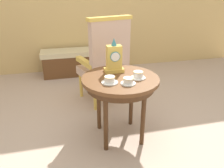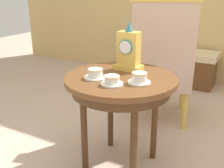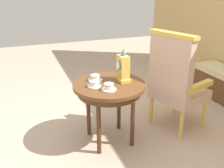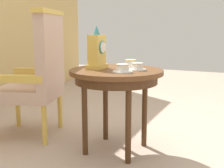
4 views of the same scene
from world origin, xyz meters
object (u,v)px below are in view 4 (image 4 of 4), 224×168
(teacup_left, at_px, (123,69))
(teacup_center, at_px, (131,64))
(teacup_right, at_px, (137,67))
(side_table, at_px, (116,79))
(mantel_clock, at_px, (97,52))
(armchair, at_px, (39,72))

(teacup_left, relative_size, teacup_center, 1.06)
(teacup_left, height_order, teacup_right, teacup_left)
(side_table, distance_m, mantel_clock, 0.26)
(teacup_left, xyz_separation_m, teacup_center, (0.28, 0.05, 0.00))
(armchair, bearing_deg, teacup_right, -89.64)
(teacup_left, height_order, mantel_clock, mantel_clock)
(teacup_right, distance_m, teacup_center, 0.17)
(teacup_right, bearing_deg, side_table, 98.45)
(teacup_center, relative_size, mantel_clock, 0.42)
(side_table, distance_m, teacup_left, 0.20)
(teacup_left, xyz_separation_m, teacup_right, (0.15, -0.06, -0.00))
(side_table, relative_size, teacup_center, 5.25)
(teacup_right, bearing_deg, mantel_clock, 98.49)
(teacup_right, xyz_separation_m, mantel_clock, (-0.05, 0.32, 0.11))
(side_table, distance_m, teacup_right, 0.20)
(mantel_clock, height_order, armchair, armchair)
(teacup_left, distance_m, teacup_center, 0.28)
(armchair, bearing_deg, teacup_center, -80.86)
(teacup_left, bearing_deg, teacup_center, 9.51)
(side_table, relative_size, teacup_left, 4.94)
(teacup_center, relative_size, armchair, 0.12)
(teacup_center, bearing_deg, teacup_left, -170.49)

